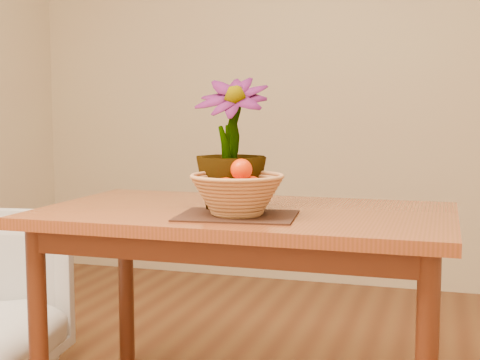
# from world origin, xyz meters

# --- Properties ---
(wall_back) EXTENTS (4.00, 0.02, 2.70)m
(wall_back) POSITION_xyz_m (0.00, 2.25, 1.35)
(wall_back) COLOR beige
(wall_back) RESTS_ON floor
(table) EXTENTS (1.40, 0.80, 0.75)m
(table) POSITION_xyz_m (0.00, 0.30, 0.66)
(table) COLOR brown
(table) RESTS_ON floor
(placemat) EXTENTS (0.40, 0.32, 0.01)m
(placemat) POSITION_xyz_m (0.02, 0.15, 0.75)
(placemat) COLOR #311A11
(placemat) RESTS_ON table
(wicker_basket) EXTENTS (0.30, 0.30, 0.12)m
(wicker_basket) POSITION_xyz_m (0.02, 0.15, 0.82)
(wicker_basket) COLOR #B7824C
(wicker_basket) RESTS_ON placemat
(orange_pile) EXTENTS (0.16, 0.17, 0.13)m
(orange_pile) POSITION_xyz_m (0.02, 0.15, 0.85)
(orange_pile) COLOR red
(orange_pile) RESTS_ON wicker_basket
(potted_plant) EXTENTS (0.27, 0.27, 0.45)m
(potted_plant) POSITION_xyz_m (-0.05, 0.29, 0.98)
(potted_plant) COLOR #1F4714
(potted_plant) RESTS_ON table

